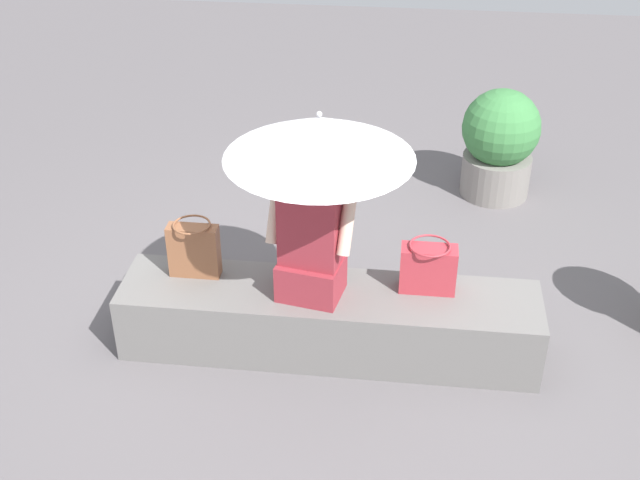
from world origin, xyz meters
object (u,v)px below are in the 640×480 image
(handbag_black, at_px, (194,249))
(planter_near, at_px, (499,142))
(tote_bag_canvas, at_px, (428,268))
(person_seated, at_px, (311,235))
(parasol, at_px, (319,138))

(handbag_black, relative_size, planter_near, 0.40)
(tote_bag_canvas, xyz_separation_m, planter_near, (0.53, 1.95, -0.11))
(person_seated, distance_m, handbag_black, 0.73)
(handbag_black, height_order, tote_bag_canvas, handbag_black)
(planter_near, bearing_deg, person_seated, -119.62)
(person_seated, height_order, planter_near, person_seated)
(person_seated, distance_m, planter_near, 2.41)
(person_seated, bearing_deg, parasol, 19.84)
(person_seated, xyz_separation_m, planter_near, (1.18, 2.07, -0.36))
(parasol, distance_m, tote_bag_canvas, 1.01)
(planter_near, bearing_deg, parasol, -118.86)
(parasol, bearing_deg, planter_near, 61.14)
(person_seated, relative_size, tote_bag_canvas, 2.88)
(parasol, height_order, handbag_black, parasol)
(person_seated, height_order, handbag_black, person_seated)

